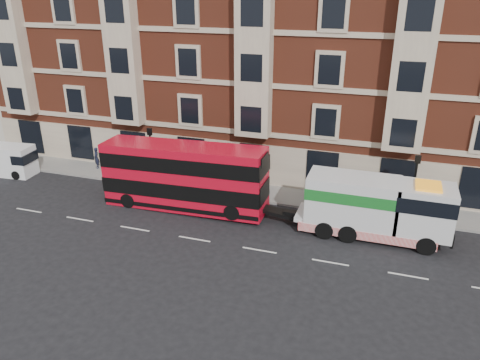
% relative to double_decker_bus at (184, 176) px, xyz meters
% --- Properties ---
extents(ground, '(120.00, 120.00, 0.00)m').
position_rel_double_decker_bus_xyz_m(ground, '(2.23, -3.64, -2.35)').
color(ground, black).
rests_on(ground, ground).
extents(sidewalk, '(90.00, 3.00, 0.15)m').
position_rel_double_decker_bus_xyz_m(sidewalk, '(2.23, 3.86, -2.27)').
color(sidewalk, slate).
rests_on(sidewalk, ground).
extents(victorian_terrace, '(45.00, 12.00, 20.40)m').
position_rel_double_decker_bus_xyz_m(victorian_terrace, '(2.73, 11.36, 7.72)').
color(victorian_terrace, brown).
rests_on(victorian_terrace, ground).
extents(lamp_post_west, '(0.35, 0.15, 4.35)m').
position_rel_double_decker_bus_xyz_m(lamp_post_west, '(-3.77, 2.56, 0.33)').
color(lamp_post_west, black).
rests_on(lamp_post_west, sidewalk).
extents(lamp_post_east, '(0.35, 0.15, 4.35)m').
position_rel_double_decker_bus_xyz_m(lamp_post_east, '(14.23, 2.56, 0.33)').
color(lamp_post_east, black).
rests_on(lamp_post_east, sidewalk).
extents(double_decker_bus, '(10.94, 2.51, 4.43)m').
position_rel_double_decker_bus_xyz_m(double_decker_bus, '(0.00, 0.00, 0.00)').
color(double_decker_bus, red).
rests_on(double_decker_bus, ground).
extents(tow_truck, '(8.76, 2.59, 3.65)m').
position_rel_double_decker_bus_xyz_m(tow_truck, '(12.06, -0.00, -0.41)').
color(tow_truck, silver).
rests_on(tow_truck, ground).
extents(box_van, '(4.69, 2.27, 2.37)m').
position_rel_double_decker_bus_xyz_m(box_van, '(-15.99, 1.18, -1.18)').
color(box_van, white).
rests_on(box_van, ground).
extents(pedestrian, '(0.74, 0.72, 1.71)m').
position_rel_double_decker_bus_xyz_m(pedestrian, '(-9.72, 4.19, -1.34)').
color(pedestrian, black).
rests_on(pedestrian, sidewalk).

